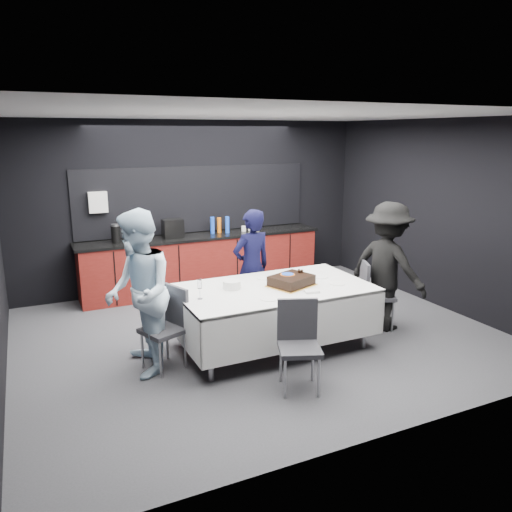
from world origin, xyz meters
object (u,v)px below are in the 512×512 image
(cake_assembly, at_px, (291,281))
(champagne_flute, at_px, (200,285))
(person_left, at_px, (139,293))
(plate_stack, at_px, (232,285))
(chair_right, at_px, (372,290))
(chair_near, at_px, (299,338))
(chair_left, at_px, (169,322))
(party_table, at_px, (273,298))
(person_center, at_px, (252,267))
(person_right, at_px, (387,267))

(cake_assembly, relative_size, champagne_flute, 2.80)
(champagne_flute, xyz_separation_m, person_left, (-0.66, 0.09, -0.03))
(plate_stack, relative_size, chair_right, 0.23)
(plate_stack, distance_m, champagne_flute, 0.52)
(chair_near, bearing_deg, cake_assembly, 65.41)
(cake_assembly, bearing_deg, champagne_flute, -179.91)
(plate_stack, height_order, chair_left, chair_left)
(plate_stack, bearing_deg, champagne_flute, -156.76)
(plate_stack, relative_size, chair_near, 0.23)
(chair_left, height_order, person_left, person_left)
(party_table, distance_m, plate_stack, 0.54)
(party_table, relative_size, chair_near, 2.51)
(cake_assembly, height_order, person_center, person_center)
(party_table, bearing_deg, champagne_flute, -176.53)
(chair_near, distance_m, person_center, 1.88)
(party_table, distance_m, person_center, 0.87)
(cake_assembly, xyz_separation_m, chair_left, (-1.52, 0.09, -0.31))
(party_table, relative_size, chair_left, 2.51)
(cake_assembly, height_order, chair_near, cake_assembly)
(chair_right, height_order, person_center, person_center)
(champagne_flute, relative_size, person_center, 0.14)
(chair_left, height_order, person_right, person_right)
(party_table, height_order, plate_stack, plate_stack)
(party_table, height_order, person_left, person_left)
(cake_assembly, xyz_separation_m, chair_right, (1.29, 0.07, -0.31))
(chair_left, xyz_separation_m, chair_right, (2.80, -0.02, 0.00))
(chair_left, distance_m, person_center, 1.64)
(person_left, xyz_separation_m, person_right, (3.27, -0.12, -0.05))
(person_center, bearing_deg, chair_left, 21.13)
(cake_assembly, bearing_deg, plate_stack, 164.15)
(party_table, bearing_deg, chair_right, 0.40)
(cake_assembly, relative_size, person_right, 0.37)
(cake_assembly, distance_m, plate_stack, 0.73)
(chair_near, relative_size, person_center, 0.58)
(plate_stack, bearing_deg, person_left, -174.62)
(champagne_flute, xyz_separation_m, person_right, (2.61, -0.02, -0.08))
(cake_assembly, bearing_deg, chair_left, 176.63)
(person_right, bearing_deg, plate_stack, 66.35)
(chair_right, distance_m, chair_near, 1.98)
(cake_assembly, height_order, plate_stack, cake_assembly)
(party_table, distance_m, chair_near, 1.02)
(champagne_flute, distance_m, person_center, 1.40)
(chair_left, bearing_deg, champagne_flute, -14.73)
(cake_assembly, distance_m, person_right, 1.45)
(chair_left, relative_size, chair_near, 1.00)
(chair_right, height_order, person_right, person_right)
(champagne_flute, relative_size, chair_near, 0.24)
(plate_stack, bearing_deg, chair_left, -172.33)
(champagne_flute, distance_m, person_left, 0.67)
(person_center, bearing_deg, champagne_flute, 31.62)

